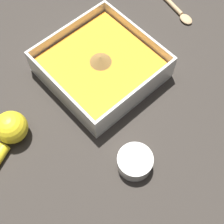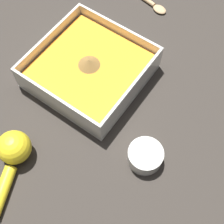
% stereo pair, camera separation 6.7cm
% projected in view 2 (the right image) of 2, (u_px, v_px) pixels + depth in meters
% --- Properties ---
extents(ground_plane, '(4.00, 4.00, 0.00)m').
position_uv_depth(ground_plane, '(84.00, 92.00, 0.74)').
color(ground_plane, '#332D28').
extents(square_dish, '(0.25, 0.25, 0.07)m').
position_uv_depth(square_dish, '(90.00, 70.00, 0.74)').
color(square_dish, silver).
rests_on(square_dish, ground_plane).
extents(spice_bowl, '(0.07, 0.07, 0.04)m').
position_uv_depth(spice_bowl, '(145.00, 156.00, 0.65)').
color(spice_bowl, silver).
rests_on(spice_bowl, ground_plane).
extents(lemon_squeezer, '(0.10, 0.17, 0.07)m').
position_uv_depth(lemon_squeezer, '(12.00, 154.00, 0.63)').
color(lemon_squeezer, yellow).
rests_on(lemon_squeezer, ground_plane).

